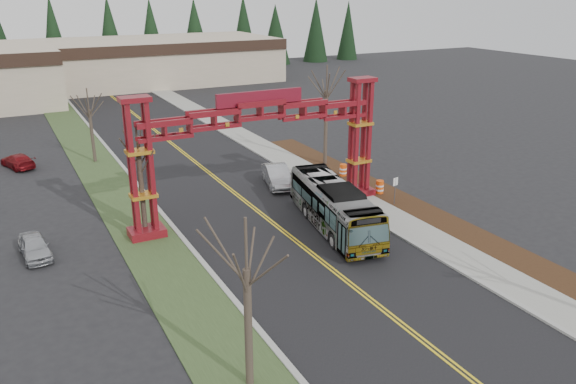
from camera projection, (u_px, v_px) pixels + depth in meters
ground at (441, 355)px, 23.99m from camera, size 200.00×200.00×0.00m
road at (224, 185)px, 44.79m from camera, size 12.00×110.00×0.02m
lane_line_left at (223, 185)px, 44.73m from camera, size 0.12×100.00×0.01m
lane_line_right at (226, 185)px, 44.83m from camera, size 0.12×100.00×0.01m
curb_right at (292, 173)px, 47.45m from camera, size 0.30×110.00×0.15m
sidewalk_right at (307, 171)px, 48.09m from camera, size 2.60×110.00×0.14m
landscape_strip at (455, 227)px, 36.75m from camera, size 2.60×50.00×0.12m
grass_median at (123, 201)px, 41.28m from camera, size 4.00×110.00×0.08m
curb_left at (148, 197)px, 42.07m from camera, size 0.30×110.00×0.15m
gateway_arch at (260, 130)px, 36.92m from camera, size 18.20×1.60×8.90m
retail_building_east at (158, 60)px, 93.69m from camera, size 38.00×20.30×7.00m
conifer_treeline at (83, 39)px, 98.43m from camera, size 116.10×5.60×13.00m
transit_bus at (334, 206)px, 36.28m from camera, size 4.55×11.24×3.05m
silver_sedan at (277, 176)px, 44.46m from camera, size 2.89×5.17×1.61m
parked_car_near_a at (35, 247)px, 32.63m from camera, size 1.84×3.88×1.28m
parked_car_mid_a at (18, 161)px, 48.98m from camera, size 3.02×4.59×1.24m
bare_tree_median_near at (247, 270)px, 20.52m from camera, size 3.13×3.13×7.17m
bare_tree_median_mid at (139, 157)px, 34.00m from camera, size 3.21×3.21×7.31m
bare_tree_median_far at (89, 110)px, 49.12m from camera, size 2.89×2.89×6.70m
bare_tree_right_far at (327, 91)px, 47.78m from camera, size 3.25×3.25×8.74m
street_sign at (395, 186)px, 40.10m from camera, size 0.47×0.15×2.11m
barrel_south at (380, 188)px, 42.58m from camera, size 0.60×0.60×1.11m
barrel_mid at (352, 180)px, 44.23m from camera, size 0.58×0.58×1.07m
barrel_north at (343, 171)px, 46.59m from camera, size 0.59×0.59×1.09m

